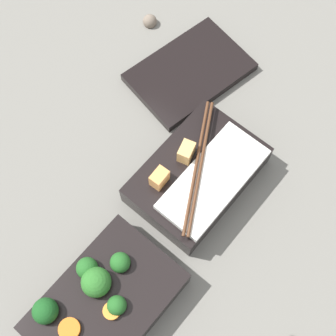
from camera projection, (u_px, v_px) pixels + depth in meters
ground_plane at (166, 238)px, 0.74m from camera, size 3.00×3.00×0.00m
bento_tray_vegetable at (106, 303)px, 0.67m from camera, size 0.21×0.14×0.08m
bento_tray_rice at (198, 175)px, 0.75m from camera, size 0.21×0.14×0.08m
bento_lid at (190, 72)px, 0.85m from camera, size 0.23×0.18×0.02m
pebble_2 at (150, 21)px, 0.90m from camera, size 0.03×0.03×0.03m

